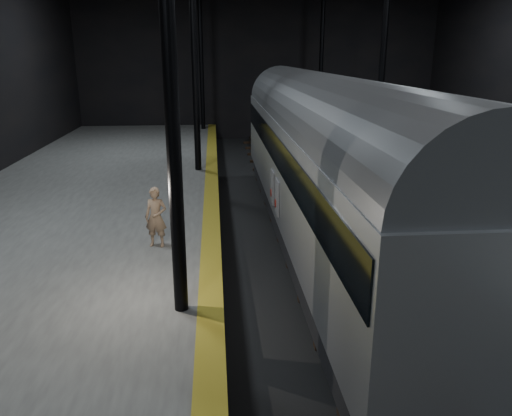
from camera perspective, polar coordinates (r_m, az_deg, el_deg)
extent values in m
plane|color=black|center=(14.16, 8.31, -6.51)|extent=(44.00, 44.00, 0.00)
cube|color=#4B4B49|center=(14.31, -22.44, -5.26)|extent=(9.00, 43.80, 1.00)
cube|color=olive|center=(13.44, -5.15, -3.09)|extent=(0.50, 43.80, 0.01)
cube|color=#3F3328|center=(13.95, 5.44, -6.00)|extent=(0.08, 43.00, 0.14)
cube|color=#3F3328|center=(14.27, 11.17, -5.73)|extent=(0.08, 43.00, 0.14)
cube|color=black|center=(14.13, 8.32, -6.28)|extent=(2.40, 42.00, 0.12)
cylinder|color=black|center=(8.64, -10.03, 19.29)|extent=(0.26, 0.26, 10.00)
cylinder|color=black|center=(20.62, -7.09, 18.06)|extent=(0.26, 0.26, 10.00)
cylinder|color=black|center=(21.73, 14.41, 17.62)|extent=(0.26, 0.26, 10.00)
cylinder|color=black|center=(32.62, -6.32, 17.72)|extent=(0.26, 0.26, 10.00)
cylinder|color=black|center=(33.33, 7.52, 17.67)|extent=(0.26, 0.26, 10.00)
cube|color=#A9ABB2|center=(14.91, 7.34, 4.45)|extent=(2.72, 18.79, 2.82)
cube|color=black|center=(15.39, 7.10, -1.97)|extent=(2.49, 18.41, 0.80)
cube|color=black|center=(14.78, 7.44, 6.94)|extent=(2.78, 18.51, 0.85)
cylinder|color=slate|center=(14.66, 7.56, 9.83)|extent=(2.67, 18.60, 2.67)
cube|color=black|center=(9.83, 15.04, -16.54)|extent=(1.69, 2.07, 0.33)
cube|color=black|center=(21.69, 3.58, 2.84)|extent=(1.69, 2.07, 0.33)
cube|color=silver|center=(13.92, 2.43, 1.27)|extent=(0.04, 0.70, 0.99)
cube|color=silver|center=(15.00, 1.90, 2.45)|extent=(0.04, 0.70, 0.99)
cylinder|color=maroon|center=(14.14, 2.26, 0.54)|extent=(0.03, 0.24, 0.24)
cylinder|color=maroon|center=(15.22, 1.74, 1.75)|extent=(0.03, 0.24, 0.24)
imported|color=#97775C|center=(12.66, -11.36, -1.04)|extent=(0.62, 0.47, 1.52)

